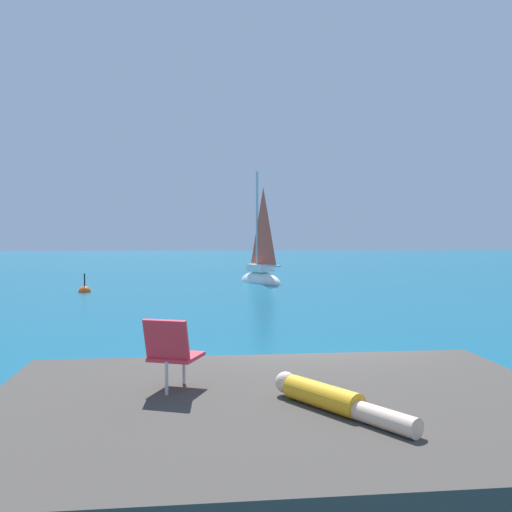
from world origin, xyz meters
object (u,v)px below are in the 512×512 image
Objects in this scene: beach_chair at (172,350)px; marker_buoy at (85,292)px; person_sunbather at (332,399)px; sailboat_near at (261,276)px.

marker_buoy is (-5.95, 20.41, -1.42)m from beach_chair.
sailboat_near is at bearing 143.29° from person_sunbather.
beach_chair is at bearing 144.54° from sailboat_near.
person_sunbather is 1.80m from beach_chair.
sailboat_near reaches higher than beach_chair.
sailboat_near reaches higher than marker_buoy.
marker_buoy is at bearing 34.25° from beach_chair.
beach_chair is 0.71× the size of marker_buoy.
sailboat_near is at bearing 12.81° from beach_chair.
sailboat_near is 25.33m from beach_chair.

